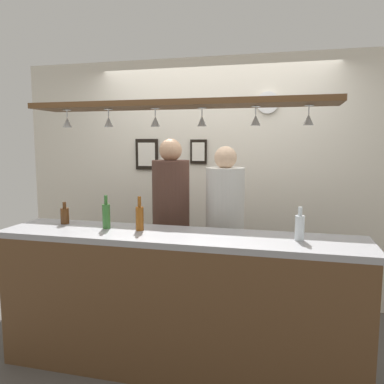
{
  "coord_description": "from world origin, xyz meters",
  "views": [
    {
      "loc": [
        0.77,
        -2.97,
        1.7
      ],
      "look_at": [
        0.0,
        0.1,
        1.3
      ],
      "focal_mm": 35.81,
      "sensor_mm": 36.0,
      "label": 1
    }
  ],
  "objects_px": {
    "bottle_beer_brown_stubby": "(65,215)",
    "wall_clock": "(268,103)",
    "person_right_white_patterned_shirt": "(225,222)",
    "bottle_soda_clear": "(300,227)",
    "picture_frame_crest": "(198,152)",
    "picture_frame_caricature": "(147,154)",
    "bottle_beer_amber_tall": "(140,217)",
    "bottle_beer_green_import": "(106,215)",
    "person_middle_brown_shirt": "(171,214)"
  },
  "relations": [
    {
      "from": "bottle_soda_clear",
      "to": "picture_frame_crest",
      "type": "distance_m",
      "value": 1.78
    },
    {
      "from": "person_right_white_patterned_shirt",
      "to": "bottle_beer_amber_tall",
      "type": "relative_size",
      "value": 6.45
    },
    {
      "from": "bottle_beer_amber_tall",
      "to": "picture_frame_crest",
      "type": "bearing_deg",
      "value": 84.2
    },
    {
      "from": "bottle_beer_amber_tall",
      "to": "wall_clock",
      "type": "relative_size",
      "value": 1.18
    },
    {
      "from": "bottle_beer_brown_stubby",
      "to": "picture_frame_caricature",
      "type": "bearing_deg",
      "value": 79.72
    },
    {
      "from": "person_middle_brown_shirt",
      "to": "bottle_beer_green_import",
      "type": "distance_m",
      "value": 0.73
    },
    {
      "from": "picture_frame_caricature",
      "to": "wall_clock",
      "type": "height_order",
      "value": "wall_clock"
    },
    {
      "from": "bottle_beer_brown_stubby",
      "to": "picture_frame_crest",
      "type": "height_order",
      "value": "picture_frame_crest"
    },
    {
      "from": "picture_frame_caricature",
      "to": "bottle_soda_clear",
      "type": "bearing_deg",
      "value": -40.35
    },
    {
      "from": "bottle_soda_clear",
      "to": "picture_frame_caricature",
      "type": "distance_m",
      "value": 2.17
    },
    {
      "from": "person_right_white_patterned_shirt",
      "to": "bottle_beer_amber_tall",
      "type": "xyz_separation_m",
      "value": [
        -0.55,
        -0.65,
        0.13
      ]
    },
    {
      "from": "bottle_beer_amber_tall",
      "to": "picture_frame_crest",
      "type": "distance_m",
      "value": 1.45
    },
    {
      "from": "bottle_beer_brown_stubby",
      "to": "bottle_beer_amber_tall",
      "type": "relative_size",
      "value": 0.69
    },
    {
      "from": "person_right_white_patterned_shirt",
      "to": "bottle_beer_brown_stubby",
      "type": "xyz_separation_m",
      "value": [
        -1.23,
        -0.57,
        0.11
      ]
    },
    {
      "from": "person_right_white_patterned_shirt",
      "to": "wall_clock",
      "type": "distance_m",
      "value": 1.34
    },
    {
      "from": "bottle_soda_clear",
      "to": "picture_frame_caricature",
      "type": "relative_size",
      "value": 0.68
    },
    {
      "from": "bottle_beer_brown_stubby",
      "to": "person_right_white_patterned_shirt",
      "type": "bearing_deg",
      "value": 24.89
    },
    {
      "from": "person_right_white_patterned_shirt",
      "to": "picture_frame_caricature",
      "type": "height_order",
      "value": "picture_frame_caricature"
    },
    {
      "from": "bottle_beer_brown_stubby",
      "to": "bottle_beer_amber_tall",
      "type": "distance_m",
      "value": 0.69
    },
    {
      "from": "person_middle_brown_shirt",
      "to": "wall_clock",
      "type": "distance_m",
      "value": 1.51
    },
    {
      "from": "bottle_beer_brown_stubby",
      "to": "wall_clock",
      "type": "bearing_deg",
      "value": 39.68
    },
    {
      "from": "bottle_beer_amber_tall",
      "to": "wall_clock",
      "type": "height_order",
      "value": "wall_clock"
    },
    {
      "from": "bottle_beer_brown_stubby",
      "to": "picture_frame_caricature",
      "type": "xyz_separation_m",
      "value": [
        0.23,
        1.29,
        0.46
      ]
    },
    {
      "from": "picture_frame_caricature",
      "to": "wall_clock",
      "type": "bearing_deg",
      "value": -0.27
    },
    {
      "from": "bottle_beer_green_import",
      "to": "picture_frame_caricature",
      "type": "height_order",
      "value": "picture_frame_caricature"
    },
    {
      "from": "picture_frame_crest",
      "to": "person_middle_brown_shirt",
      "type": "bearing_deg",
      "value": -97.29
    },
    {
      "from": "bottle_beer_brown_stubby",
      "to": "picture_frame_crest",
      "type": "bearing_deg",
      "value": 57.38
    },
    {
      "from": "person_right_white_patterned_shirt",
      "to": "bottle_soda_clear",
      "type": "relative_size",
      "value": 7.29
    },
    {
      "from": "picture_frame_crest",
      "to": "picture_frame_caricature",
      "type": "bearing_deg",
      "value": 180.0
    },
    {
      "from": "picture_frame_caricature",
      "to": "picture_frame_crest",
      "type": "height_order",
      "value": "picture_frame_caricature"
    },
    {
      "from": "person_middle_brown_shirt",
      "to": "person_right_white_patterned_shirt",
      "type": "distance_m",
      "value": 0.5
    },
    {
      "from": "bottle_beer_brown_stubby",
      "to": "picture_frame_crest",
      "type": "relative_size",
      "value": 0.69
    },
    {
      "from": "picture_frame_crest",
      "to": "bottle_beer_green_import",
      "type": "bearing_deg",
      "value": -106.9
    },
    {
      "from": "person_right_white_patterned_shirt",
      "to": "bottle_beer_green_import",
      "type": "bearing_deg",
      "value": -141.83
    },
    {
      "from": "bottle_beer_amber_tall",
      "to": "wall_clock",
      "type": "bearing_deg",
      "value": 57.66
    },
    {
      "from": "bottle_beer_amber_tall",
      "to": "bottle_beer_brown_stubby",
      "type": "bearing_deg",
      "value": 173.79
    },
    {
      "from": "bottle_beer_green_import",
      "to": "bottle_soda_clear",
      "type": "relative_size",
      "value": 1.13
    },
    {
      "from": "person_middle_brown_shirt",
      "to": "bottle_soda_clear",
      "type": "relative_size",
      "value": 7.58
    },
    {
      "from": "bottle_beer_amber_tall",
      "to": "wall_clock",
      "type": "xyz_separation_m",
      "value": [
        0.86,
        1.36,
        0.96
      ]
    },
    {
      "from": "bottle_beer_green_import",
      "to": "picture_frame_caricature",
      "type": "bearing_deg",
      "value": 97.39
    },
    {
      "from": "bottle_soda_clear",
      "to": "wall_clock",
      "type": "height_order",
      "value": "wall_clock"
    },
    {
      "from": "person_right_white_patterned_shirt",
      "to": "picture_frame_caricature",
      "type": "bearing_deg",
      "value": 144.42
    },
    {
      "from": "person_middle_brown_shirt",
      "to": "bottle_soda_clear",
      "type": "bearing_deg",
      "value": -30.52
    },
    {
      "from": "bottle_soda_clear",
      "to": "picture_frame_crest",
      "type": "xyz_separation_m",
      "value": [
        -1.03,
        1.37,
        0.47
      ]
    },
    {
      "from": "picture_frame_crest",
      "to": "wall_clock",
      "type": "distance_m",
      "value": 0.88
    },
    {
      "from": "bottle_beer_brown_stubby",
      "to": "wall_clock",
      "type": "relative_size",
      "value": 0.82
    },
    {
      "from": "person_middle_brown_shirt",
      "to": "wall_clock",
      "type": "height_order",
      "value": "wall_clock"
    },
    {
      "from": "picture_frame_caricature",
      "to": "picture_frame_crest",
      "type": "relative_size",
      "value": 1.31
    },
    {
      "from": "bottle_beer_brown_stubby",
      "to": "bottle_beer_amber_tall",
      "type": "height_order",
      "value": "bottle_beer_amber_tall"
    },
    {
      "from": "bottle_soda_clear",
      "to": "picture_frame_caricature",
      "type": "height_order",
      "value": "picture_frame_caricature"
    }
  ]
}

